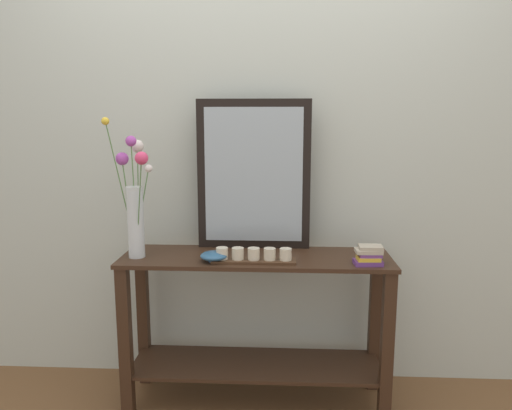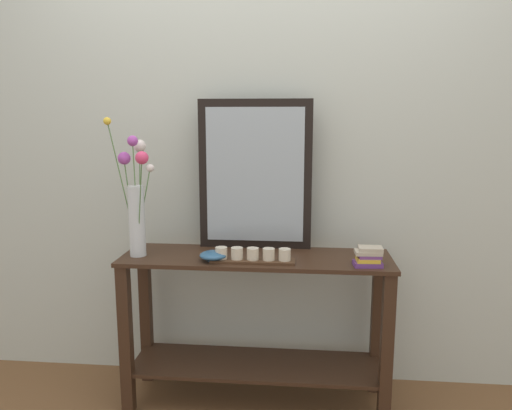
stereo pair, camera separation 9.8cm
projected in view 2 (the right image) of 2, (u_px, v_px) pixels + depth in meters
The scene contains 8 objects.
ground_plane at pixel (256, 402), 2.49m from camera, with size 7.00×6.00×0.02m, color brown.
wall_back at pixel (262, 133), 2.56m from camera, with size 6.40×0.08×2.70m, color beige.
console_table at pixel (256, 315), 2.41m from camera, with size 1.30×0.38×0.77m.
mirror_leaning at pixel (255, 175), 2.44m from camera, with size 0.57×0.03×0.75m.
tall_vase_left at pixel (136, 200), 2.32m from camera, with size 0.23×0.24×0.66m.
candle_tray at pixel (253, 256), 2.25m from camera, with size 0.39×0.09×0.07m.
decorative_bowl at pixel (213, 255), 2.27m from camera, with size 0.13×0.13×0.05m.
book_stack at pixel (369, 257), 2.18m from camera, with size 0.13×0.09×0.09m.
Camera 2 is at (0.22, -2.26, 1.42)m, focal length 34.01 mm.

